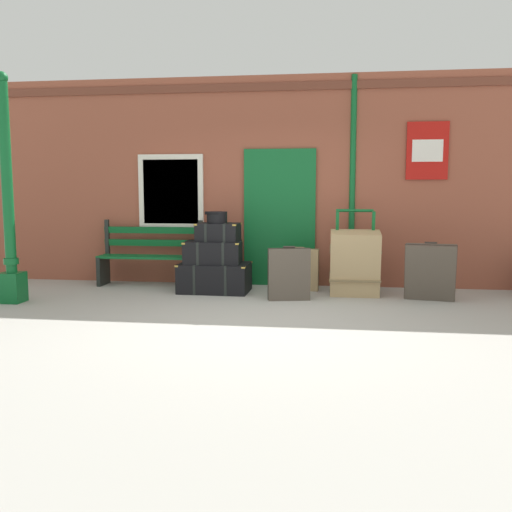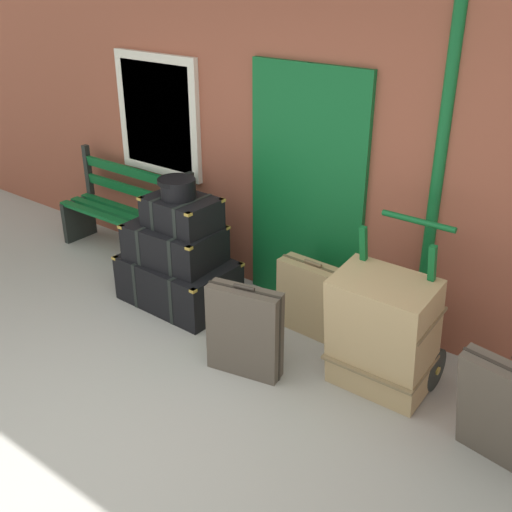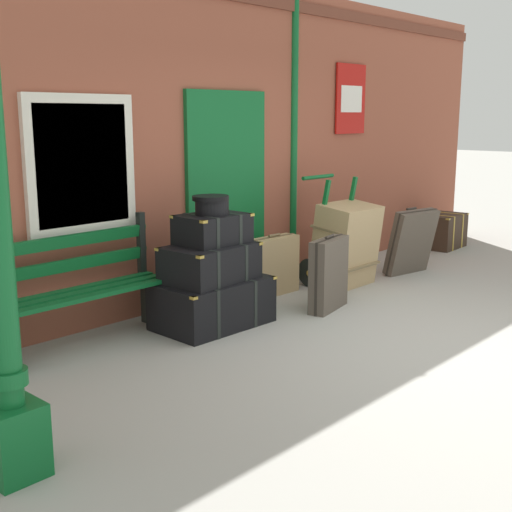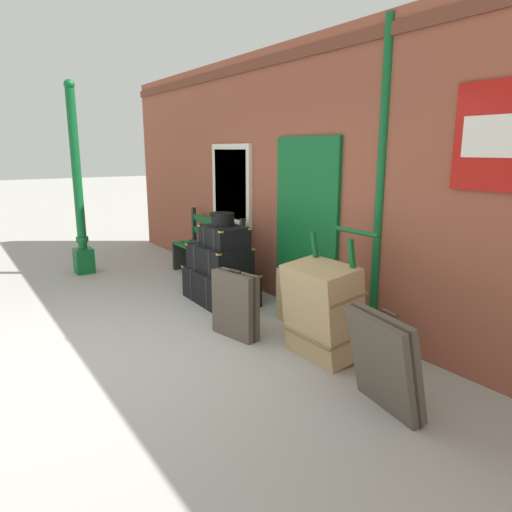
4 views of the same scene
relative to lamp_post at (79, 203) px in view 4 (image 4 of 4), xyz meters
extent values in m
plane|color=#A3A099|center=(3.36, -0.63, -1.13)|extent=(60.00, 60.00, 0.00)
cube|color=brown|center=(3.36, 1.97, 0.47)|extent=(10.40, 0.30, 3.20)
cube|color=brown|center=(3.36, 1.80, 1.89)|extent=(10.40, 0.03, 0.12)
cube|color=#0F5B28|center=(3.37, 1.79, -0.08)|extent=(1.10, 0.05, 2.10)
cube|color=#093718|center=(3.37, 1.78, -0.08)|extent=(0.06, 0.02, 2.10)
cube|color=silver|center=(1.66, 1.79, 0.32)|extent=(1.04, 0.06, 1.16)
cube|color=silver|center=(1.66, 1.78, 0.32)|extent=(0.88, 0.02, 1.00)
cylinder|color=#0F5B28|center=(4.47, 1.81, 0.47)|extent=(0.09, 0.09, 3.14)
cube|color=#B7140F|center=(5.55, 1.79, 0.92)|extent=(0.60, 0.02, 0.84)
cube|color=white|center=(5.55, 1.78, 0.92)|extent=(0.44, 0.01, 0.32)
cube|color=#0F5B28|center=(0.00, 0.00, -0.93)|extent=(0.28, 0.28, 0.40)
cylinder|color=#0F5B28|center=(0.00, 0.00, 0.49)|extent=(0.14, 0.14, 2.44)
cylinder|color=#0F5B28|center=(0.00, 0.00, -0.58)|extent=(0.19, 0.19, 0.08)
sphere|color=#0F5B28|center=(0.00, 0.00, 1.76)|extent=(0.16, 0.16, 0.16)
cube|color=#0F5B28|center=(1.39, 1.33, -0.68)|extent=(1.60, 0.09, 0.04)
cube|color=#0F5B28|center=(1.39, 1.47, -0.68)|extent=(1.60, 0.09, 0.04)
cube|color=#0F5B28|center=(1.39, 1.61, -0.68)|extent=(1.60, 0.09, 0.04)
cube|color=#0F5B28|center=(1.39, 1.67, -0.48)|extent=(1.60, 0.05, 0.10)
cube|color=#0F5B28|center=(1.39, 1.67, -0.28)|extent=(1.60, 0.05, 0.10)
cube|color=black|center=(0.63, 1.47, -0.90)|extent=(0.06, 0.40, 0.45)
cube|color=black|center=(0.63, 1.67, -0.40)|extent=(0.06, 0.06, 0.56)
cube|color=black|center=(2.15, 1.47, -0.90)|extent=(0.06, 0.40, 0.45)
cube|color=black|center=(2.15, 1.67, -0.40)|extent=(0.06, 0.06, 0.56)
cube|color=black|center=(2.49, 1.11, -0.92)|extent=(1.01, 0.66, 0.42)
cube|color=black|center=(2.27, 1.11, -0.92)|extent=(0.05, 0.65, 0.43)
cube|color=black|center=(2.72, 1.10, -0.92)|extent=(0.05, 0.65, 0.43)
cube|color=#B79338|center=(2.01, 0.82, -0.72)|extent=(0.05, 0.05, 0.02)
cube|color=#B79338|center=(2.97, 0.80, -0.72)|extent=(0.05, 0.05, 0.02)
cube|color=#B79338|center=(2.02, 1.42, -0.72)|extent=(0.05, 0.05, 0.02)
cube|color=#B79338|center=(2.98, 1.40, -0.72)|extent=(0.05, 0.05, 0.02)
cube|color=silver|center=(2.51, 0.81, -0.92)|extent=(0.36, 0.01, 0.10)
cube|color=black|center=(2.47, 1.11, -0.55)|extent=(0.83, 0.58, 0.32)
cube|color=black|center=(2.29, 1.10, -0.55)|extent=(0.06, 0.55, 0.33)
cube|color=black|center=(2.65, 1.12, -0.55)|extent=(0.06, 0.55, 0.33)
cube|color=#B79338|center=(2.10, 0.84, -0.40)|extent=(0.05, 0.05, 0.02)
cube|color=#B79338|center=(2.86, 0.88, -0.40)|extent=(0.05, 0.05, 0.02)
cube|color=#B79338|center=(2.08, 1.34, -0.40)|extent=(0.05, 0.05, 0.02)
cube|color=#B79338|center=(2.84, 1.38, -0.40)|extent=(0.05, 0.05, 0.02)
cube|color=black|center=(2.54, 1.15, -0.26)|extent=(0.61, 0.45, 0.26)
cube|color=black|center=(2.41, 1.15, -0.26)|extent=(0.05, 0.45, 0.27)
cube|color=black|center=(2.68, 1.14, -0.26)|extent=(0.05, 0.45, 0.27)
cube|color=#B79338|center=(2.26, 0.95, -0.14)|extent=(0.05, 0.05, 0.02)
cube|color=#B79338|center=(2.82, 0.94, -0.14)|extent=(0.05, 0.05, 0.02)
cube|color=#B79338|center=(2.27, 1.35, -0.14)|extent=(0.05, 0.05, 0.02)
cube|color=#B79338|center=(2.83, 1.34, -0.14)|extent=(0.05, 0.05, 0.02)
cylinder|color=black|center=(2.53, 1.13, -0.04)|extent=(0.30, 0.30, 0.17)
cylinder|color=black|center=(2.51, 1.13, 0.02)|extent=(0.31, 0.31, 0.04)
cube|color=black|center=(4.50, 1.06, -1.11)|extent=(0.56, 0.28, 0.03)
cube|color=#0F5B28|center=(4.25, 1.26, -0.53)|extent=(0.04, 0.26, 1.19)
cube|color=#0F5B28|center=(4.75, 1.26, -0.53)|extent=(0.04, 0.26, 1.19)
cylinder|color=#0F5B28|center=(4.50, 1.48, 0.05)|extent=(0.54, 0.04, 0.04)
cylinder|color=black|center=(4.18, 1.32, -0.97)|extent=(0.04, 0.32, 0.32)
cylinder|color=#B79338|center=(4.18, 1.32, -0.97)|extent=(0.07, 0.06, 0.06)
cylinder|color=black|center=(4.82, 1.32, -0.97)|extent=(0.04, 0.32, 0.32)
cylinder|color=#B79338|center=(4.82, 1.32, -0.97)|extent=(0.07, 0.06, 0.06)
cube|color=tan|center=(4.50, 1.08, -0.66)|extent=(0.68, 0.54, 0.93)
cube|color=olive|center=(4.50, 1.08, -0.86)|extent=(0.70, 0.46, 0.08)
cube|color=olive|center=(4.50, 1.08, -0.47)|extent=(0.70, 0.46, 0.08)
cube|color=#51473D|center=(3.61, 0.65, -0.78)|extent=(0.58, 0.28, 0.70)
cylinder|color=#302A24|center=(3.61, 0.65, -0.41)|extent=(0.16, 0.06, 0.03)
cube|color=#2C2721|center=(3.61, 0.65, -0.78)|extent=(0.57, 0.14, 0.71)
cube|color=#51473D|center=(5.48, 0.82, -0.74)|extent=(0.69, 0.41, 0.78)
cylinder|color=#302A24|center=(5.48, 0.84, -0.35)|extent=(0.16, 0.05, 0.03)
cube|color=#2C2721|center=(5.48, 0.82, -0.74)|extent=(0.68, 0.30, 0.76)
cube|color=tan|center=(3.70, 1.42, -0.82)|extent=(0.59, 0.22, 0.61)
cylinder|color=brown|center=(3.70, 1.42, -0.50)|extent=(0.16, 0.03, 0.03)
cube|color=brown|center=(3.70, 1.42, -0.82)|extent=(0.59, 0.05, 0.62)
camera|label=1|loc=(4.16, -6.72, 0.36)|focal=38.91mm
camera|label=2|loc=(6.01, -2.35, 1.71)|focal=43.45mm
camera|label=3|loc=(-1.53, -3.10, 0.73)|focal=47.27mm
camera|label=4|loc=(7.63, -1.79, 0.83)|focal=32.85mm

